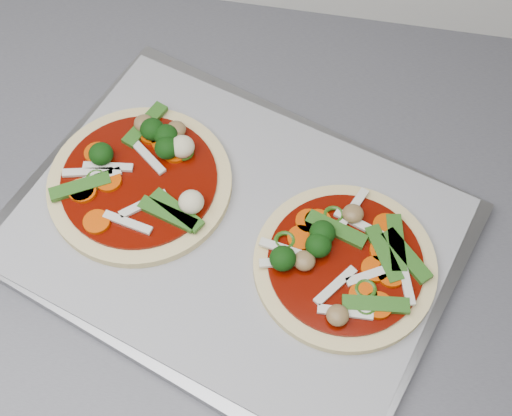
# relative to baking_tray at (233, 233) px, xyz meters

# --- Properties ---
(baking_tray) EXTENTS (0.48, 0.42, 0.01)m
(baking_tray) POSITION_rel_baking_tray_xyz_m (0.00, 0.00, 0.00)
(baking_tray) COLOR gray
(baking_tray) RESTS_ON countertop
(parchment) EXTENTS (0.46, 0.39, 0.00)m
(parchment) POSITION_rel_baking_tray_xyz_m (0.00, 0.00, 0.01)
(parchment) COLOR #99999E
(parchment) RESTS_ON baking_tray
(pizza_left) EXTENTS (0.19, 0.19, 0.03)m
(pizza_left) POSITION_rel_baking_tray_xyz_m (-0.10, 0.04, 0.02)
(pizza_left) COLOR beige
(pizza_left) RESTS_ON parchment
(pizza_right) EXTENTS (0.23, 0.23, 0.03)m
(pizza_right) POSITION_rel_baking_tray_xyz_m (0.11, -0.02, 0.02)
(pizza_right) COLOR beige
(pizza_right) RESTS_ON parchment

